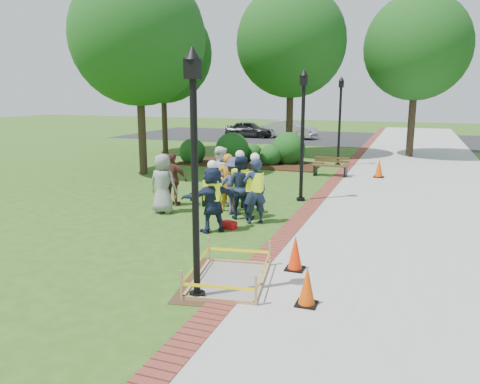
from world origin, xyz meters
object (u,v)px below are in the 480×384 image
(cone_front, at_px, (307,287))
(lamp_near, at_px, (194,158))
(hivis_worker_a, at_px, (213,197))
(bench_near, at_px, (224,198))
(hivis_worker_c, at_px, (240,185))
(hivis_worker_b, at_px, (255,189))
(wet_concrete_pad, at_px, (230,270))

(cone_front, distance_m, lamp_near, 2.87)
(hivis_worker_a, bearing_deg, bench_near, 106.50)
(lamp_near, xyz_separation_m, hivis_worker_c, (-1.13, 5.23, -1.51))
(bench_near, distance_m, hivis_worker_a, 2.88)
(lamp_near, height_order, hivis_worker_b, lamp_near)
(lamp_near, distance_m, hivis_worker_b, 5.15)
(wet_concrete_pad, height_order, hivis_worker_c, hivis_worker_c)
(bench_near, relative_size, hivis_worker_b, 0.77)
(bench_near, xyz_separation_m, hivis_worker_a, (0.79, -2.68, 0.68))
(wet_concrete_pad, relative_size, hivis_worker_c, 1.31)
(cone_front, distance_m, hivis_worker_b, 5.19)
(cone_front, xyz_separation_m, hivis_worker_c, (-3.00, 4.88, 0.63))
(wet_concrete_pad, distance_m, bench_near, 6.08)
(cone_front, height_order, hivis_worker_a, hivis_worker_a)
(bench_near, height_order, cone_front, bench_near)
(lamp_near, bearing_deg, hivis_worker_c, 102.21)
(cone_front, relative_size, hivis_worker_b, 0.36)
(hivis_worker_b, xyz_separation_m, hivis_worker_c, (-0.55, 0.34, 0.00))
(wet_concrete_pad, relative_size, bench_near, 1.70)
(hivis_worker_b, bearing_deg, hivis_worker_a, -123.81)
(lamp_near, bearing_deg, hivis_worker_a, 109.52)
(bench_near, distance_m, cone_front, 7.28)
(lamp_near, bearing_deg, cone_front, 10.64)
(bench_near, distance_m, lamp_near, 7.14)
(bench_near, height_order, hivis_worker_a, hivis_worker_a)
(bench_near, relative_size, cone_front, 2.13)
(bench_near, xyz_separation_m, hivis_worker_b, (1.55, -1.55, 0.71))
(wet_concrete_pad, relative_size, hivis_worker_b, 1.31)
(wet_concrete_pad, distance_m, hivis_worker_c, 4.65)
(hivis_worker_b, bearing_deg, bench_near, 134.97)
(cone_front, height_order, hivis_worker_b, hivis_worker_b)
(wet_concrete_pad, xyz_separation_m, lamp_near, (-0.27, -0.86, 2.25))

